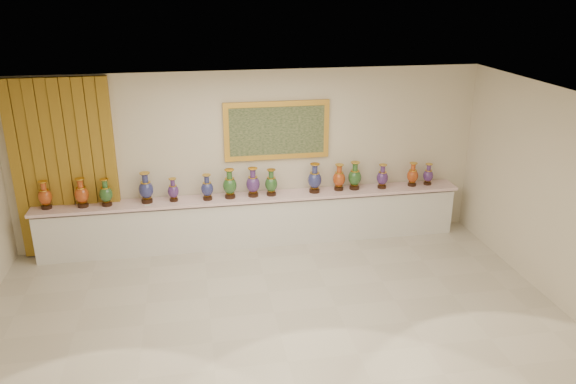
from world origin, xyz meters
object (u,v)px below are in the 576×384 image
object	(u,v)px
counter	(254,220)
vase_1	(82,194)
vase_0	(45,196)
vase_2	(106,194)

from	to	relation	value
counter	vase_1	world-z (taller)	vase_1
counter	vase_1	distance (m)	2.88
counter	vase_0	size ratio (longest dim) A/B	15.67
vase_1	vase_2	bearing A→B (deg)	-2.32
vase_2	vase_1	bearing A→B (deg)	177.68
vase_1	vase_2	distance (m)	0.38
vase_0	vase_2	bearing A→B (deg)	-2.61
counter	vase_0	xyz separation A→B (m)	(-3.36, 0.01, 0.67)
counter	vase_0	bearing A→B (deg)	179.79
vase_0	counter	bearing A→B (deg)	-0.21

